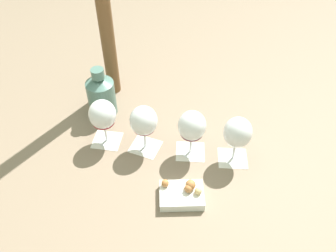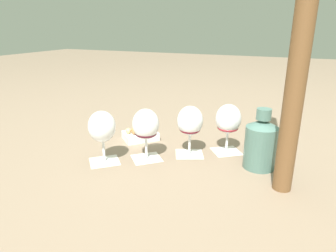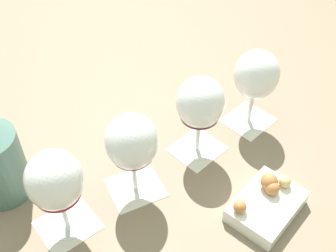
{
  "view_description": "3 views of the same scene",
  "coord_description": "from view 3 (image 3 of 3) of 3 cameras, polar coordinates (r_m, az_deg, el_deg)",
  "views": [
    {
      "loc": [
        0.6,
        -0.6,
        0.98
      ],
      "look_at": [
        -0.01,
        0.0,
        0.12
      ],
      "focal_mm": 38.0,
      "sensor_mm": 36.0,
      "label": 1
    },
    {
      "loc": [
        -0.42,
        0.95,
        0.47
      ],
      "look_at": [
        -0.01,
        0.0,
        0.12
      ],
      "focal_mm": 32.0,
      "sensor_mm": 36.0,
      "label": 2
    },
    {
      "loc": [
        -0.03,
        -0.56,
        0.68
      ],
      "look_at": [
        -0.01,
        0.0,
        0.12
      ],
      "focal_mm": 45.0,
      "sensor_mm": 36.0,
      "label": 3
    }
  ],
  "objects": [
    {
      "name": "tasting_card_1",
      "position": [
        0.85,
        -4.41,
        -8.3
      ],
      "size": [
        0.13,
        0.13,
        0.0
      ],
      "color": "silver",
      "rests_on": "ground_plane"
    },
    {
      "name": "wine_glass_3",
      "position": [
        0.92,
        11.85,
        6.46
      ],
      "size": [
        0.1,
        0.1,
        0.19
      ],
      "color": "white",
      "rests_on": "tasting_card_3"
    },
    {
      "name": "wine_glass_1",
      "position": [
        0.76,
        -4.92,
        -2.52
      ],
      "size": [
        0.1,
        0.1,
        0.19
      ],
      "color": "white",
      "rests_on": "tasting_card_1"
    },
    {
      "name": "tasting_card_2",
      "position": [
        0.92,
        3.96,
        -3.08
      ],
      "size": [
        0.14,
        0.14,
        0.0
      ],
      "color": "silver",
      "rests_on": "ground_plane"
    },
    {
      "name": "wine_glass_0",
      "position": [
        0.72,
        -15.05,
        -7.43
      ],
      "size": [
        0.1,
        0.1,
        0.19
      ],
      "color": "white",
      "rests_on": "tasting_card_0"
    },
    {
      "name": "wine_glass_2",
      "position": [
        0.83,
        4.37,
        2.8
      ],
      "size": [
        0.1,
        0.1,
        0.19
      ],
      "color": "white",
      "rests_on": "tasting_card_2"
    },
    {
      "name": "tasting_card_3",
      "position": [
        1.0,
        10.82,
        0.78
      ],
      "size": [
        0.14,
        0.14,
        0.0
      ],
      "color": "silver",
      "rests_on": "ground_plane"
    },
    {
      "name": "ground_plane",
      "position": [
        0.88,
        0.37,
        -5.76
      ],
      "size": [
        8.0,
        8.0,
        0.0
      ],
      "primitive_type": "plane",
      "color": "#7F6B56"
    },
    {
      "name": "snack_dish",
      "position": [
        0.82,
        13.19,
        -10.16
      ],
      "size": [
        0.17,
        0.17,
        0.07
      ],
      "color": "white",
      "rests_on": "ground_plane"
    },
    {
      "name": "tasting_card_0",
      "position": [
        0.82,
        -13.41,
        -12.9
      ],
      "size": [
        0.14,
        0.14,
        0.0
      ],
      "color": "silver",
      "rests_on": "ground_plane"
    }
  ]
}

